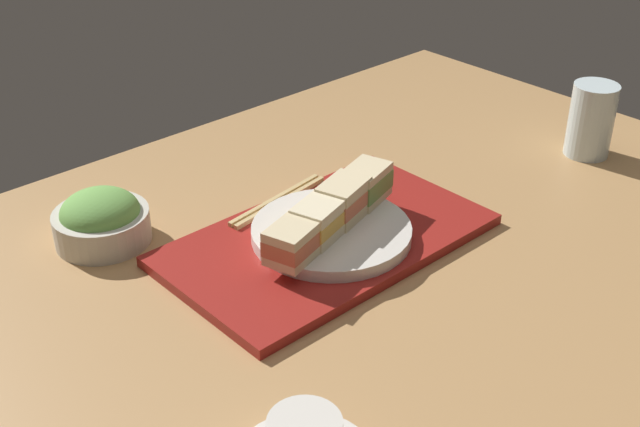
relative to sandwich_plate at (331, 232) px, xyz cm
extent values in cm
cube|color=tan|center=(-2.13, 3.85, -3.95)|extent=(140.00, 100.00, 3.00)
cube|color=maroon|center=(0.06, -0.93, -1.67)|extent=(45.25, 26.33, 1.56)
cylinder|color=silver|center=(0.00, 0.00, 0.00)|extent=(22.29, 22.29, 1.78)
cube|color=beige|center=(-8.92, -2.32, 1.51)|extent=(8.49, 6.99, 1.23)
cube|color=#669347|center=(-8.92, -2.32, 3.48)|extent=(8.71, 7.17, 2.72)
cube|color=beige|center=(-8.92, -2.32, 5.46)|extent=(8.49, 6.99, 1.23)
cube|color=beige|center=(-2.97, -0.77, 1.73)|extent=(8.49, 6.99, 1.68)
cube|color=#CC6B4C|center=(-2.97, -0.77, 3.63)|extent=(9.02, 7.25, 2.12)
cube|color=beige|center=(-2.97, -0.77, 5.54)|extent=(8.49, 6.99, 1.68)
cube|color=beige|center=(2.97, 0.77, 1.68)|extent=(8.49, 6.99, 1.58)
cube|color=gold|center=(2.97, 0.77, 3.45)|extent=(8.89, 7.24, 1.96)
cube|color=beige|center=(2.97, 0.77, 5.22)|extent=(8.49, 6.99, 1.58)
cube|color=beige|center=(8.92, 2.32, 1.54)|extent=(8.49, 6.99, 1.31)
cube|color=#CC6B4C|center=(8.92, 2.32, 3.28)|extent=(8.57, 7.08, 2.18)
cube|color=beige|center=(8.92, 2.32, 5.02)|extent=(8.49, 6.99, 1.31)
cylinder|color=beige|center=(22.58, -23.02, -0.15)|extent=(13.46, 13.46, 4.61)
ellipsoid|color=#6BA84C|center=(22.58, -23.02, 2.16)|extent=(11.08, 11.08, 6.09)
cube|color=tan|center=(-0.76, -13.07, -0.54)|extent=(19.17, 3.33, 0.70)
cube|color=tan|center=(-0.91, -11.93, -0.54)|extent=(19.17, 3.33, 0.70)
cylinder|color=black|center=(29.31, 27.52, 3.25)|extent=(6.77, 6.77, 0.40)
cylinder|color=silver|center=(-52.24, 7.74, 3.79)|extent=(7.49, 7.49, 12.48)
camera|label=1|loc=(67.03, 70.90, 60.05)|focal=46.45mm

